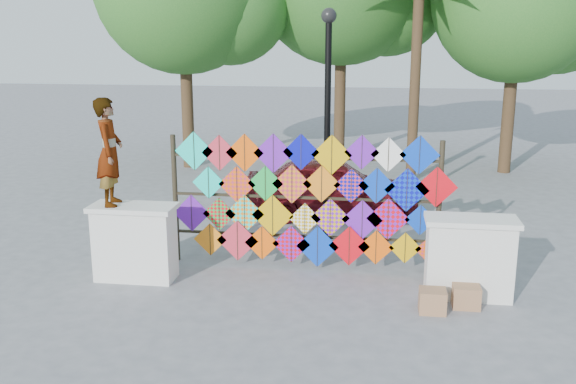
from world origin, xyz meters
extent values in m
plane|color=gray|center=(0.00, 0.00, 0.00)|extent=(80.00, 80.00, 0.00)
cube|color=white|center=(-2.70, -0.20, 0.60)|extent=(1.30, 0.55, 1.20)
cube|color=white|center=(-2.70, -0.20, 1.24)|extent=(1.40, 0.65, 0.08)
cube|color=white|center=(2.70, -0.20, 0.60)|extent=(1.30, 0.55, 1.20)
cube|color=white|center=(2.70, -0.20, 1.24)|extent=(1.40, 0.65, 0.08)
cylinder|color=black|center=(-2.30, 0.80, 1.15)|extent=(0.09, 0.09, 2.30)
cylinder|color=black|center=(2.30, 0.80, 1.15)|extent=(0.09, 0.09, 2.30)
cube|color=black|center=(0.00, 0.80, 0.55)|extent=(4.60, 0.04, 0.04)
cube|color=black|center=(0.00, 0.80, 1.25)|extent=(4.60, 0.04, 0.04)
cube|color=black|center=(0.00, 0.80, 1.95)|extent=(4.60, 0.04, 0.04)
cube|color=#0EEACF|center=(-1.91, 0.74, 2.03)|extent=(0.68, 0.01, 0.68)
cube|color=black|center=(-1.91, 0.73, 2.03)|extent=(0.01, 0.01, 0.67)
cube|color=#D32D40|center=(-1.46, 0.74, 2.01)|extent=(0.63, 0.01, 0.63)
cube|color=black|center=(-1.46, 0.73, 2.01)|extent=(0.01, 0.01, 0.62)
cube|color=#FF5808|center=(-1.01, 0.74, 2.02)|extent=(0.67, 0.01, 0.67)
cube|color=black|center=(-1.01, 0.73, 2.02)|extent=(0.01, 0.01, 0.65)
cube|color=#6D18B9|center=(-0.52, 0.74, 2.03)|extent=(0.69, 0.01, 0.69)
cube|color=black|center=(-0.52, 0.73, 2.03)|extent=(0.01, 0.01, 0.68)
cube|color=#070BB3|center=(-0.04, 0.74, 2.06)|extent=(0.63, 0.01, 0.63)
cube|color=black|center=(-0.04, 0.73, 2.06)|extent=(0.01, 0.01, 0.62)
cube|color=#DBA208|center=(0.48, 0.74, 2.02)|extent=(0.69, 0.01, 0.69)
cube|color=black|center=(0.48, 0.73, 2.02)|extent=(0.01, 0.01, 0.68)
cube|color=#6D18B9|center=(0.98, 0.74, 2.08)|extent=(0.59, 0.01, 0.59)
cube|color=black|center=(0.98, 0.73, 2.08)|extent=(0.01, 0.01, 0.58)
cube|color=white|center=(1.42, 0.74, 2.05)|extent=(0.59, 0.01, 0.59)
cube|color=black|center=(1.42, 0.73, 2.05)|extent=(0.01, 0.01, 0.58)
cube|color=#0839C6|center=(1.93, 0.74, 2.06)|extent=(0.66, 0.01, 0.66)
cube|color=black|center=(1.93, 0.73, 2.06)|extent=(0.01, 0.01, 0.65)
cube|color=#0EEACF|center=(-1.65, 0.70, 1.49)|extent=(0.58, 0.01, 0.58)
cube|color=black|center=(-1.65, 0.69, 1.49)|extent=(0.01, 0.01, 0.56)
cube|color=#D32D40|center=(-1.15, 0.70, 1.47)|extent=(0.66, 0.01, 0.66)
cube|color=black|center=(-1.15, 0.69, 1.47)|extent=(0.01, 0.01, 0.65)
cube|color=green|center=(-0.65, 0.70, 1.50)|extent=(0.62, 0.01, 0.62)
cube|color=black|center=(-0.65, 0.69, 1.50)|extent=(0.01, 0.01, 0.61)
cube|color=#D32D40|center=(-0.19, 0.70, 1.51)|extent=(0.69, 0.01, 0.69)
cube|color=black|center=(-0.19, 0.69, 1.51)|extent=(0.01, 0.01, 0.67)
cube|color=orange|center=(0.32, 0.70, 1.52)|extent=(0.65, 0.01, 0.65)
cube|color=black|center=(0.32, 0.69, 1.52)|extent=(0.01, 0.01, 0.64)
cube|color=#D32D40|center=(0.82, 0.70, 1.51)|extent=(0.60, 0.01, 0.60)
cube|color=black|center=(0.82, 0.69, 1.51)|extent=(0.01, 0.01, 0.59)
cube|color=#0839C6|center=(1.25, 0.70, 1.53)|extent=(0.62, 0.01, 0.62)
cube|color=black|center=(1.25, 0.69, 1.53)|extent=(0.01, 0.01, 0.61)
cube|color=#070BB3|center=(1.75, 0.70, 1.47)|extent=(0.75, 0.01, 0.75)
cube|color=black|center=(1.75, 0.69, 1.47)|extent=(0.01, 0.01, 0.74)
cube|color=red|center=(2.23, 0.70, 1.54)|extent=(0.70, 0.01, 0.70)
cube|color=black|center=(2.23, 0.69, 1.54)|extent=(0.01, 0.01, 0.68)
cube|color=#6D18B9|center=(-1.97, 0.66, 0.93)|extent=(0.67, 0.01, 0.67)
cube|color=black|center=(-1.97, 0.65, 0.93)|extent=(0.01, 0.01, 0.66)
cube|color=red|center=(-1.47, 0.66, 0.94)|extent=(0.60, 0.01, 0.60)
cube|color=black|center=(-1.47, 0.65, 0.94)|extent=(0.01, 0.01, 0.59)
cube|color=#0EEACF|center=(-1.02, 0.66, 0.96)|extent=(0.70, 0.01, 0.70)
cube|color=black|center=(-1.02, 0.65, 0.96)|extent=(0.01, 0.01, 0.68)
cube|color=#DBA208|center=(-0.52, 0.66, 0.95)|extent=(0.74, 0.01, 0.74)
cube|color=black|center=(-0.52, 0.65, 0.95)|extent=(0.01, 0.01, 0.73)
cube|color=white|center=(0.04, 0.66, 0.91)|extent=(0.56, 0.01, 0.56)
cube|color=black|center=(0.04, 0.65, 0.91)|extent=(0.01, 0.01, 0.55)
cube|color=#DBA208|center=(0.48, 0.66, 0.95)|extent=(0.68, 0.01, 0.68)
cube|color=black|center=(0.48, 0.65, 0.95)|extent=(0.01, 0.01, 0.66)
cube|color=#6D18B9|center=(1.02, 0.66, 0.93)|extent=(0.70, 0.01, 0.70)
cube|color=black|center=(1.02, 0.65, 0.93)|extent=(0.01, 0.01, 0.69)
cube|color=red|center=(1.46, 0.66, 0.97)|extent=(0.73, 0.01, 0.73)
cube|color=black|center=(1.46, 0.65, 0.97)|extent=(0.01, 0.01, 0.72)
cube|color=#0839C6|center=(1.99, 0.66, 0.97)|extent=(0.53, 0.01, 0.53)
cube|color=black|center=(1.99, 0.65, 0.97)|extent=(0.01, 0.01, 0.52)
cube|color=orange|center=(-1.63, 0.62, 0.48)|extent=(0.60, 0.01, 0.60)
cube|color=black|center=(-1.63, 0.61, 0.48)|extent=(0.01, 0.01, 0.59)
cube|color=#D32D40|center=(-1.14, 0.62, 0.48)|extent=(0.74, 0.01, 0.74)
cube|color=black|center=(-1.14, 0.61, 0.48)|extent=(0.01, 0.01, 0.73)
cube|color=#FF5808|center=(-0.71, 0.62, 0.45)|extent=(0.61, 0.01, 0.61)
cube|color=black|center=(-0.71, 0.61, 0.45)|extent=(0.01, 0.01, 0.60)
cube|color=red|center=(-0.19, 0.62, 0.46)|extent=(0.67, 0.01, 0.67)
cube|color=black|center=(-0.19, 0.61, 0.46)|extent=(0.01, 0.01, 0.65)
cube|color=#0839C6|center=(0.27, 0.62, 0.43)|extent=(0.74, 0.01, 0.74)
cube|color=black|center=(0.27, 0.61, 0.43)|extent=(0.01, 0.01, 0.73)
cube|color=red|center=(0.81, 0.62, 0.47)|extent=(0.71, 0.01, 0.71)
cube|color=black|center=(0.81, 0.61, 0.47)|extent=(0.01, 0.01, 0.70)
cube|color=#FF5808|center=(1.27, 0.62, 0.46)|extent=(0.61, 0.01, 0.61)
cube|color=black|center=(1.27, 0.61, 0.46)|extent=(0.01, 0.01, 0.60)
cube|color=#DBA208|center=(1.76, 0.62, 0.48)|extent=(0.55, 0.01, 0.55)
cube|color=black|center=(1.76, 0.61, 0.48)|extent=(0.01, 0.01, 0.54)
cube|color=#FF5808|center=(2.21, 0.62, 0.46)|extent=(0.57, 0.01, 0.57)
cube|color=black|center=(2.21, 0.61, 0.46)|extent=(0.01, 0.01, 0.56)
cylinder|color=#4C3320|center=(-4.50, 9.00, 1.93)|extent=(0.36, 0.36, 3.85)
sphere|color=#22611E|center=(-3.20, 9.30, 4.89)|extent=(3.64, 3.64, 3.64)
cylinder|color=#4C3320|center=(0.00, 11.00, 2.06)|extent=(0.36, 0.36, 4.12)
cylinder|color=#4C3320|center=(5.00, 9.50, 1.79)|extent=(0.36, 0.36, 3.58)
sphere|color=#22611E|center=(6.20, 9.80, 4.54)|extent=(3.36, 3.36, 3.36)
cylinder|color=#4C3320|center=(2.20, 8.00, 2.75)|extent=(0.28, 0.28, 5.50)
imported|color=#99999E|center=(-3.04, -0.20, 2.16)|extent=(0.54, 0.71, 1.75)
imported|color=maroon|center=(0.26, 4.13, 0.66)|extent=(4.03, 2.02, 1.32)
cylinder|color=black|center=(0.30, 2.00, 2.10)|extent=(0.12, 0.12, 4.20)
sphere|color=black|center=(0.30, 2.00, 4.32)|extent=(0.28, 0.28, 0.28)
cube|color=#A5734F|center=(2.12, -0.87, 0.17)|extent=(0.39, 0.35, 0.35)
cube|color=#A5734F|center=(2.63, -0.60, 0.17)|extent=(0.40, 0.37, 0.34)
camera|label=1|loc=(1.22, -9.87, 4.01)|focal=40.00mm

